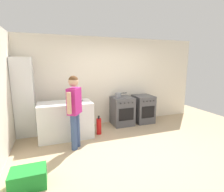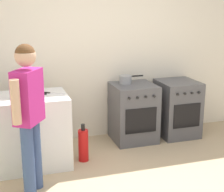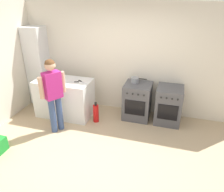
{
  "view_description": "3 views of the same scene",
  "coord_description": "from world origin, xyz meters",
  "px_view_note": "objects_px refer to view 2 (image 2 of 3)",
  "views": [
    {
      "loc": [
        -1.67,
        -3.14,
        1.87
      ],
      "look_at": [
        -0.19,
        0.99,
        1.03
      ],
      "focal_mm": 28.0,
      "sensor_mm": 36.0,
      "label": 1
    },
    {
      "loc": [
        -1.4,
        -2.93,
        1.98
      ],
      "look_at": [
        -0.25,
        0.73,
        0.95
      ],
      "focal_mm": 55.0,
      "sensor_mm": 36.0,
      "label": 2
    },
    {
      "loc": [
        1.08,
        -2.98,
        2.78
      ],
      "look_at": [
        -0.01,
        0.69,
        0.92
      ],
      "focal_mm": 35.0,
      "sensor_mm": 36.0,
      "label": 3
    }
  ],
  "objects_px": {
    "knife_carving": "(35,96)",
    "person": "(29,107)",
    "oven_right": "(177,108)",
    "knife_chef": "(52,93)",
    "pot": "(126,79)",
    "oven_left": "(133,112)",
    "fire_extinguisher": "(83,145)"
  },
  "relations": [
    {
      "from": "oven_left",
      "to": "pot",
      "type": "height_order",
      "value": "pot"
    },
    {
      "from": "oven_left",
      "to": "pot",
      "type": "xyz_separation_m",
      "value": [
        -0.09,
        0.09,
        0.49
      ]
    },
    {
      "from": "oven_left",
      "to": "knife_carving",
      "type": "bearing_deg",
      "value": -163.87
    },
    {
      "from": "fire_extinguisher",
      "to": "oven_left",
      "type": "bearing_deg",
      "value": 28.78
    },
    {
      "from": "knife_carving",
      "to": "fire_extinguisher",
      "type": "relative_size",
      "value": 0.65
    },
    {
      "from": "knife_carving",
      "to": "pot",
      "type": "bearing_deg",
      "value": 20.58
    },
    {
      "from": "oven_right",
      "to": "knife_chef",
      "type": "xyz_separation_m",
      "value": [
        -1.94,
        -0.35,
        0.48
      ]
    },
    {
      "from": "person",
      "to": "oven_right",
      "type": "bearing_deg",
      "value": 24.67
    },
    {
      "from": "oven_right",
      "to": "person",
      "type": "xyz_separation_m",
      "value": [
        -2.28,
        -1.05,
        0.53
      ]
    },
    {
      "from": "knife_chef",
      "to": "fire_extinguisher",
      "type": "bearing_deg",
      "value": -19.86
    },
    {
      "from": "oven_right",
      "to": "knife_carving",
      "type": "xyz_separation_m",
      "value": [
        -2.16,
        -0.42,
        0.48
      ]
    },
    {
      "from": "oven_right",
      "to": "person",
      "type": "distance_m",
      "value": 2.56
    },
    {
      "from": "oven_right",
      "to": "fire_extinguisher",
      "type": "relative_size",
      "value": 1.7
    },
    {
      "from": "fire_extinguisher",
      "to": "person",
      "type": "bearing_deg",
      "value": -140.42
    },
    {
      "from": "oven_left",
      "to": "oven_right",
      "type": "bearing_deg",
      "value": -0.0
    },
    {
      "from": "oven_right",
      "to": "knife_carving",
      "type": "bearing_deg",
      "value": -169.09
    },
    {
      "from": "oven_left",
      "to": "person",
      "type": "xyz_separation_m",
      "value": [
        -1.56,
        -1.05,
        0.53
      ]
    },
    {
      "from": "pot",
      "to": "knife_chef",
      "type": "xyz_separation_m",
      "value": [
        -1.13,
        -0.44,
        -0.01
      ]
    },
    {
      "from": "oven_left",
      "to": "fire_extinguisher",
      "type": "bearing_deg",
      "value": -151.22
    },
    {
      "from": "knife_chef",
      "to": "knife_carving",
      "type": "height_order",
      "value": "same"
    },
    {
      "from": "oven_right",
      "to": "knife_carving",
      "type": "relative_size",
      "value": 2.63
    },
    {
      "from": "oven_left",
      "to": "knife_carving",
      "type": "xyz_separation_m",
      "value": [
        -1.44,
        -0.42,
        0.48
      ]
    },
    {
      "from": "person",
      "to": "fire_extinguisher",
      "type": "relative_size",
      "value": 3.2
    },
    {
      "from": "pot",
      "to": "oven_right",
      "type": "bearing_deg",
      "value": -6.27
    },
    {
      "from": "oven_right",
      "to": "knife_chef",
      "type": "distance_m",
      "value": 2.03
    },
    {
      "from": "pot",
      "to": "person",
      "type": "relative_size",
      "value": 0.22
    },
    {
      "from": "fire_extinguisher",
      "to": "pot",
      "type": "bearing_deg",
      "value": 36.13
    },
    {
      "from": "person",
      "to": "knife_carving",
      "type": "bearing_deg",
      "value": 79.52
    },
    {
      "from": "pot",
      "to": "knife_chef",
      "type": "bearing_deg",
      "value": -158.67
    },
    {
      "from": "knife_carving",
      "to": "person",
      "type": "height_order",
      "value": "person"
    },
    {
      "from": "knife_carving",
      "to": "person",
      "type": "bearing_deg",
      "value": -100.48
    },
    {
      "from": "person",
      "to": "fire_extinguisher",
      "type": "distance_m",
      "value": 1.15
    }
  ]
}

